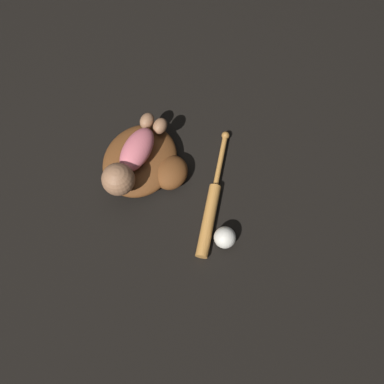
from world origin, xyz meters
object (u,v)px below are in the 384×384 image
object	(u,v)px
baseball_glove	(145,162)
baseball_bat	(211,207)
baseball	(225,237)
baby_figure	(130,160)

from	to	relation	value
baseball_glove	baseball_bat	world-z (taller)	baseball_glove
baseball	baseball_bat	bearing A→B (deg)	-149.21
baby_figure	baseball	size ratio (longest dim) A/B	4.63
baseball_glove	baseball	size ratio (longest dim) A/B	4.78
baseball_glove	baseball	world-z (taller)	baseball_glove
baby_figure	baseball_glove	bearing A→B (deg)	141.92
baseball_bat	baseball	size ratio (longest dim) A/B	6.58
baseball	baseball_glove	bearing A→B (deg)	-124.93
baseball_glove	baby_figure	world-z (taller)	baby_figure
baseball	baby_figure	bearing A→B (deg)	-117.56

